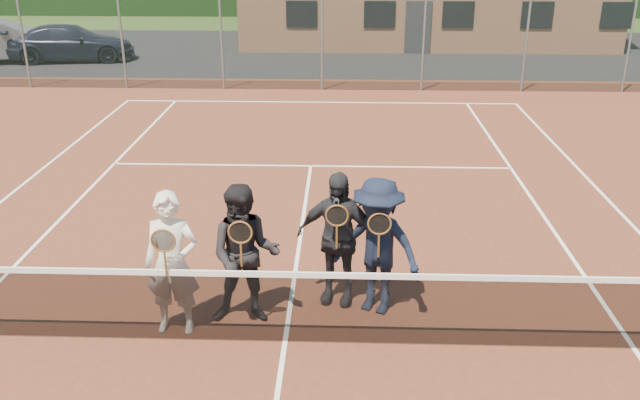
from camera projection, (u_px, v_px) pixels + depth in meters
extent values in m
plane|color=#304B1B|center=(327.00, 53.00, 26.62)|extent=(220.00, 220.00, 0.00)
cube|color=#562819|center=(285.00, 343.00, 8.09)|extent=(30.00, 30.00, 0.02)
cube|color=black|center=(226.00, 53.00, 26.75)|extent=(40.00, 12.00, 0.01)
cube|color=black|center=(333.00, 6.00, 37.53)|extent=(40.00, 1.20, 1.10)
imported|color=black|center=(71.00, 43.00, 24.89)|extent=(4.72, 2.53, 1.30)
cube|color=white|center=(320.00, 102.00, 19.10)|extent=(10.97, 0.06, 0.01)
cube|color=white|center=(634.00, 349.00, 7.95)|extent=(0.06, 23.77, 0.01)
cube|color=white|center=(311.00, 166.00, 14.01)|extent=(8.23, 0.06, 0.01)
cube|color=white|center=(285.00, 341.00, 8.09)|extent=(0.06, 12.80, 0.01)
cube|color=black|center=(284.00, 309.00, 7.91)|extent=(11.60, 0.02, 0.88)
cube|color=white|center=(284.00, 274.00, 7.75)|extent=(11.60, 0.03, 0.07)
cylinder|color=slate|center=(23.00, 39.00, 20.33)|extent=(0.07, 0.07, 3.00)
cylinder|color=slate|center=(122.00, 39.00, 20.24)|extent=(0.07, 0.07, 3.00)
cylinder|color=slate|center=(221.00, 40.00, 20.14)|extent=(0.07, 0.07, 3.00)
cylinder|color=slate|center=(322.00, 40.00, 20.04)|extent=(0.07, 0.07, 3.00)
cylinder|color=slate|center=(424.00, 41.00, 19.94)|extent=(0.07, 0.07, 3.00)
cylinder|color=slate|center=(526.00, 41.00, 19.84)|extent=(0.07, 0.07, 3.00)
cylinder|color=slate|center=(630.00, 42.00, 19.74)|extent=(0.07, 0.07, 3.00)
cube|color=black|center=(322.00, 40.00, 20.04)|extent=(30.00, 0.03, 3.00)
cube|color=#9E6B4C|center=(421.00, 6.00, 29.67)|extent=(15.00, 8.00, 2.80)
cube|color=#2D2D33|center=(418.00, 28.00, 26.11)|extent=(1.00, 0.06, 2.00)
cube|color=black|center=(302.00, 14.00, 26.07)|extent=(1.20, 0.06, 1.00)
cube|color=black|center=(380.00, 14.00, 25.98)|extent=(1.20, 0.06, 1.00)
cube|color=black|center=(458.00, 15.00, 25.88)|extent=(1.20, 0.06, 1.00)
cube|color=black|center=(537.00, 15.00, 25.78)|extent=(1.20, 0.06, 1.00)
cube|color=black|center=(617.00, 15.00, 25.68)|extent=(1.20, 0.06, 1.00)
imported|color=white|center=(172.00, 264.00, 8.01)|extent=(0.66, 0.44, 1.80)
torus|color=brown|center=(163.00, 241.00, 7.60)|extent=(0.29, 0.02, 0.29)
cylinder|color=black|center=(163.00, 241.00, 7.60)|extent=(0.25, 0.00, 0.25)
cylinder|color=brown|center=(165.00, 263.00, 7.71)|extent=(0.03, 0.03, 0.32)
imported|color=black|center=(245.00, 255.00, 8.22)|extent=(0.89, 0.71, 1.80)
torus|color=brown|center=(240.00, 232.00, 7.81)|extent=(0.29, 0.02, 0.29)
cylinder|color=black|center=(240.00, 232.00, 7.81)|extent=(0.25, 0.00, 0.25)
cylinder|color=brown|center=(241.00, 254.00, 7.92)|extent=(0.03, 0.03, 0.32)
imported|color=#232428|center=(337.00, 238.00, 8.67)|extent=(1.13, 0.66, 1.80)
torus|color=brown|center=(337.00, 216.00, 8.26)|extent=(0.29, 0.02, 0.29)
cylinder|color=black|center=(337.00, 216.00, 8.26)|extent=(0.25, 0.00, 0.25)
cylinder|color=brown|center=(337.00, 236.00, 8.37)|extent=(0.03, 0.03, 0.32)
imported|color=black|center=(377.00, 247.00, 8.45)|extent=(1.34, 1.10, 1.80)
torus|color=brown|center=(380.00, 224.00, 8.04)|extent=(0.29, 0.02, 0.29)
cylinder|color=black|center=(380.00, 224.00, 8.04)|extent=(0.25, 0.00, 0.25)
cylinder|color=brown|center=(379.00, 245.00, 8.14)|extent=(0.03, 0.03, 0.32)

